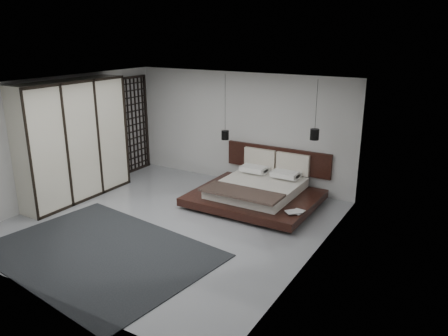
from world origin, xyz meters
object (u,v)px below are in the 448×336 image
Objects in this scene: pendant_right at (315,134)px; wardrobe at (73,141)px; pendant_left at (225,135)px; rug at (100,252)px; lattice_screen at (136,124)px; bed at (258,191)px.

pendant_right is 5.39m from wardrobe.
pendant_right is (2.22, -0.00, 0.27)m from pendant_left.
pendant_right is 0.46× the size of wardrobe.
wardrobe is 3.27m from rug.
rug is (2.43, -1.72, -1.36)m from wardrobe.
pendant_right is 0.33× the size of rug.
wardrobe reaches higher than lattice_screen.
wardrobe is (-4.87, -2.28, -0.27)m from pendant_right.
bed is at bearing 69.60° from rug.
pendant_left is 1.21× the size of pendant_right.
bed is at bearing -7.65° from lattice_screen.
bed is 2.11× the size of pendant_right.
lattice_screen is at bearing 95.99° from wardrobe.
lattice_screen is 4.18m from bed.
rug is (-2.44, -3.99, -1.63)m from pendant_right.
bed is (4.02, -0.54, -1.02)m from lattice_screen.
pendant_left is 2.23m from pendant_right.
wardrobe is at bearing -84.01° from lattice_screen.
lattice_screen reaches higher than rug.
pendant_left reaches higher than rug.
wardrobe is at bearing -154.97° from pendant_right.
rug is at bearing -35.22° from wardrobe.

